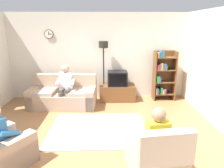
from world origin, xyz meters
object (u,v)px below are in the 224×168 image
couch (63,96)px  floor_lamp (103,54)px  tv (117,78)px  person_in_right_armchair (155,136)px  person_on_couch (65,84)px  bookshelf (163,75)px  person_in_left_armchair (2,132)px  armchair_near_bookshelf (156,157)px  armchair_near_window (0,151)px  tv_stand (117,92)px

couch → floor_lamp: (1.19, 0.56, 1.14)m
tv → person_in_right_armchair: 3.37m
tv → person_on_couch: person_on_couch is taller
floor_lamp → person_in_right_armchair: floor_lamp is taller
bookshelf → person_in_left_armchair: bearing=-137.4°
bookshelf → floor_lamp: size_ratio=0.84×
tv → armchair_near_bookshelf: 3.48m
armchair_near_window → person_in_right_armchair: bearing=-3.0°
person_on_couch → person_in_right_armchair: 3.39m
person_on_couch → person_in_right_armchair: size_ratio=1.11×
person_on_couch → person_in_right_armchair: (1.93, -2.79, -0.09)m
person_on_couch → bookshelf: bearing=12.3°
bookshelf → tv: bearing=-176.3°
tv_stand → floor_lamp: size_ratio=0.59×
armchair_near_window → person_on_couch: size_ratio=0.95×
couch → person_on_couch: size_ratio=1.57×
person_on_couch → person_in_left_armchair: person_on_couch is taller
tv_stand → bookshelf: (1.44, 0.07, 0.54)m
armchair_near_bookshelf → person_on_couch: bearing=124.0°
floor_lamp → person_in_right_armchair: bearing=-76.3°
couch → person_in_right_armchair: person_in_right_armchair is taller
couch → armchair_near_window: size_ratio=1.66×
floor_lamp → armchair_near_window: 3.91m
person_in_right_armchair → floor_lamp: bearing=103.7°
tv_stand → person_on_couch: person_on_couch is taller
couch → person_in_left_armchair: person_in_left_armchair is taller
couch → tv: 1.72m
tv → tv_stand: bearing=90.0°
couch → person_in_left_armchair: bearing=-99.5°
person_in_left_armchair → armchair_near_bookshelf: bearing=-6.7°
armchair_near_window → tv: bearing=56.5°
floor_lamp → armchair_near_bookshelf: (0.86, -3.55, -1.16)m
couch → person_in_right_armchair: (2.04, -2.90, 0.29)m
floor_lamp → person_in_left_armchair: bearing=-116.8°
person_in_left_armchair → person_in_right_armchair: bearing=-4.7°
person_in_left_armchair → couch: bearing=80.5°
tv → armchair_near_bookshelf: size_ratio=0.62×
floor_lamp → couch: bearing=-154.9°
bookshelf → person_on_couch: bearing=-167.7°
bookshelf → person_on_couch: size_ratio=1.26×
tv_stand → tv: size_ratio=1.83×
armchair_near_bookshelf → person_in_right_armchair: 0.33m
tv_stand → person_in_right_armchair: person_in_right_armchair is taller
tv_stand → bookshelf: size_ratio=0.71×
person_in_right_armchair → armchair_near_bookshelf: bearing=-82.8°
bookshelf → armchair_near_bookshelf: size_ratio=1.60×
armchair_near_bookshelf → person_in_left_armchair: person_in_left_armchair is taller
bookshelf → person_on_couch: 3.01m
tv_stand → person_on_couch: size_ratio=0.89×
couch → person_in_right_armchair: 3.56m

